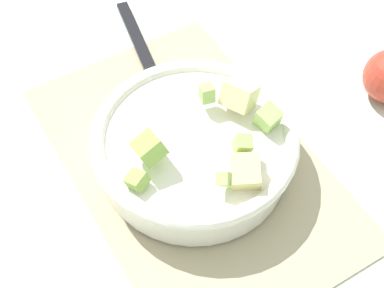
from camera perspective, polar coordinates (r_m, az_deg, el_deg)
ground_plane at (r=0.80m, az=0.01°, el=-1.89°), size 2.40×2.40×0.00m
placemat at (r=0.80m, az=0.01°, el=-1.77°), size 0.48×0.31×0.01m
salad_bowl at (r=0.76m, az=0.10°, el=-0.39°), size 0.27×0.27×0.11m
serving_spoon at (r=0.92m, az=-4.47°, el=8.24°), size 0.21×0.07×0.01m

